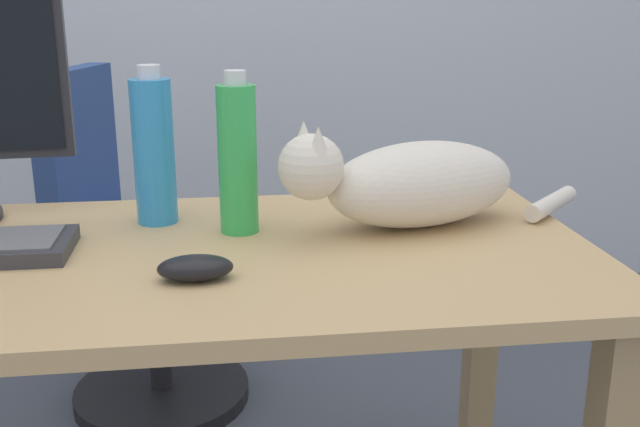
{
  "coord_description": "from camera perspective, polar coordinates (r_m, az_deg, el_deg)",
  "views": [
    {
      "loc": [
        0.13,
        -1.15,
        1.1
      ],
      "look_at": [
        0.28,
        -0.01,
        0.76
      ],
      "focal_mm": 41.75,
      "sensor_mm": 36.0,
      "label": 1
    }
  ],
  "objects": [
    {
      "name": "desk",
      "position": [
        1.26,
        -12.83,
        -7.4
      ],
      "size": [
        1.46,
        0.66,
        0.7
      ],
      "color": "tan",
      "rests_on": "ground_plane"
    },
    {
      "name": "office_chair",
      "position": [
        2.06,
        -13.92,
        -3.93
      ],
      "size": [
        0.5,
        0.48,
        0.92
      ],
      "color": "black",
      "rests_on": "ground_plane"
    },
    {
      "name": "cat",
      "position": [
        1.32,
        6.98,
        2.42
      ],
      "size": [
        0.6,
        0.27,
        0.2
      ],
      "color": "silver",
      "rests_on": "desk"
    },
    {
      "name": "computer_mouse",
      "position": [
        1.09,
        -9.54,
        -4.13
      ],
      "size": [
        0.11,
        0.06,
        0.04
      ],
      "primitive_type": "ellipsoid",
      "color": "black",
      "rests_on": "desk"
    },
    {
      "name": "water_bottle",
      "position": [
        1.35,
        -12.63,
        4.77
      ],
      "size": [
        0.07,
        0.07,
        0.28
      ],
      "color": "#2D8CD1",
      "rests_on": "desk"
    },
    {
      "name": "spray_bottle",
      "position": [
        1.27,
        -6.33,
        4.26
      ],
      "size": [
        0.07,
        0.07,
        0.28
      ],
      "color": "green",
      "rests_on": "desk"
    }
  ]
}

